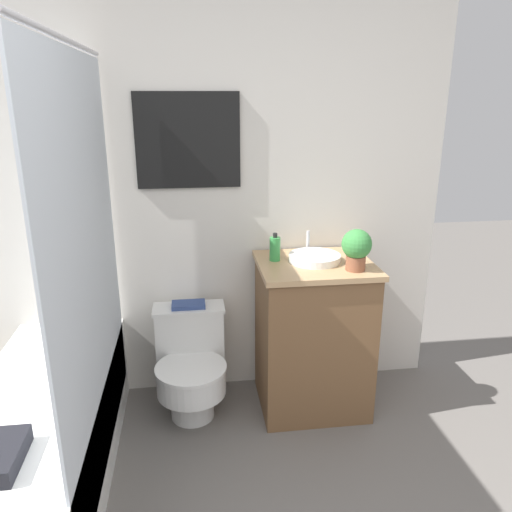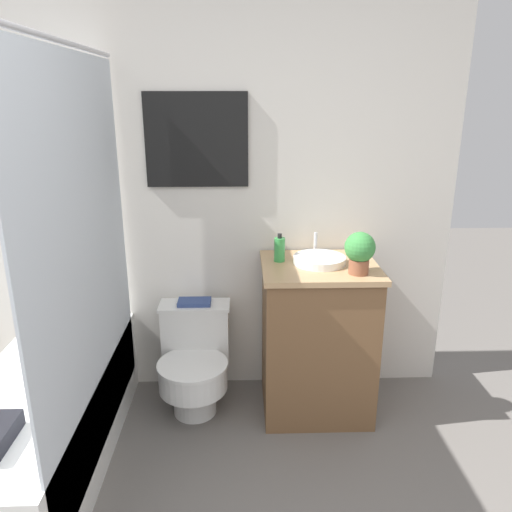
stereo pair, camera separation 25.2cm
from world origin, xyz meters
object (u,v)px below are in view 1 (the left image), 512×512
at_px(soap_bottle, 275,249).
at_px(potted_plant, 356,247).
at_px(toilet, 191,364).
at_px(book_on_tank, 188,305).
at_px(sink, 315,258).

xyz_separation_m(soap_bottle, potted_plant, (0.39, -0.22, 0.06)).
bearing_deg(soap_bottle, toilet, -174.65).
bearing_deg(book_on_tank, toilet, -90.00).
xyz_separation_m(toilet, soap_bottle, (0.49, 0.05, 0.66)).
relative_size(toilet, soap_bottle, 3.82).
distance_m(toilet, book_on_tank, 0.34).
xyz_separation_m(sink, potted_plant, (0.18, -0.17, 0.10)).
xyz_separation_m(soap_bottle, book_on_tank, (-0.49, 0.08, -0.35)).
distance_m(potted_plant, book_on_tank, 1.02).
bearing_deg(toilet, soap_bottle, 5.35).
bearing_deg(soap_bottle, potted_plant, -28.70).
xyz_separation_m(toilet, sink, (0.71, 0.00, 0.61)).
distance_m(sink, book_on_tank, 0.78).
height_order(soap_bottle, book_on_tank, soap_bottle).
height_order(sink, book_on_tank, sink).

